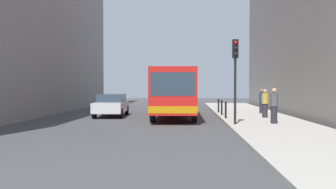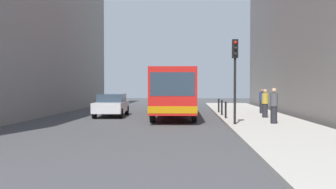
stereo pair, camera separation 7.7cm
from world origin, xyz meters
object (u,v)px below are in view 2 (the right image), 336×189
(traffic_light, at_px, (235,65))
(car_beside_bus, at_px, (112,104))
(bollard_mid, at_px, (222,108))
(car_behind_bus, at_px, (183,99))
(bus, at_px, (175,90))
(bollard_near, at_px, (226,110))
(pedestrian_far_sidewalk, at_px, (262,101))
(pedestrian_mid_sidewalk, at_px, (265,103))
(pedestrian_near_signal, at_px, (274,106))
(bollard_far, at_px, (219,106))

(traffic_light, bearing_deg, car_beside_bus, 140.38)
(car_beside_bus, relative_size, bollard_mid, 4.71)
(car_behind_bus, bearing_deg, traffic_light, 96.20)
(bus, relative_size, bollard_near, 11.64)
(car_beside_bus, distance_m, bollard_near, 7.69)
(car_behind_bus, relative_size, traffic_light, 1.10)
(car_behind_bus, height_order, bollard_mid, car_behind_bus)
(pedestrian_far_sidewalk, bearing_deg, bus, 53.56)
(traffic_light, height_order, bollard_near, traffic_light)
(pedestrian_mid_sidewalk, bearing_deg, traffic_light, 27.56)
(car_behind_bus, xyz_separation_m, bollard_mid, (2.59, -10.17, -0.16))
(bollard_mid, bearing_deg, car_behind_bus, 104.31)
(pedestrian_near_signal, bearing_deg, car_behind_bus, 37.37)
(car_beside_bus, distance_m, car_behind_bus, 10.83)
(bollard_far, xyz_separation_m, pedestrian_mid_sidewalk, (2.36, -4.10, 0.35))
(bus, distance_m, pedestrian_mid_sidewalk, 5.88)
(traffic_light, distance_m, bollard_far, 8.39)
(car_beside_bus, xyz_separation_m, traffic_light, (7.29, -6.04, 2.22))
(car_beside_bus, distance_m, pedestrian_near_signal, 10.81)
(bollard_near, height_order, pedestrian_far_sidewalk, pedestrian_far_sidewalk)
(pedestrian_near_signal, relative_size, pedestrian_far_sidewalk, 1.06)
(car_beside_bus, bearing_deg, traffic_light, 137.92)
(car_beside_bus, height_order, bollard_far, car_beside_bus)
(bus, relative_size, car_behind_bus, 2.46)
(pedestrian_near_signal, bearing_deg, bollard_near, 56.43)
(car_behind_bus, height_order, pedestrian_mid_sidewalk, pedestrian_mid_sidewalk)
(pedestrian_mid_sidewalk, bearing_deg, bollard_near, -17.53)
(bus, xyz_separation_m, pedestrian_near_signal, (5.10, -5.71, -0.70))
(pedestrian_far_sidewalk, bearing_deg, bollard_far, 28.35)
(bollard_far, height_order, pedestrian_far_sidewalk, pedestrian_far_sidewalk)
(bus, xyz_separation_m, car_beside_bus, (-4.15, -0.13, -0.94))
(traffic_light, height_order, pedestrian_near_signal, traffic_light)
(bollard_near, distance_m, pedestrian_near_signal, 3.55)
(bus, height_order, bollard_near, bus)
(bollard_near, bearing_deg, car_beside_bus, 159.24)
(bus, bearing_deg, pedestrian_far_sidewalk, -169.68)
(car_beside_bus, height_order, pedestrian_near_signal, pedestrian_near_signal)
(bus, distance_m, pedestrian_far_sidewalk, 6.06)
(traffic_light, distance_m, pedestrian_far_sidewalk, 8.10)
(bollard_far, bearing_deg, car_behind_bus, 108.40)
(bus, relative_size, pedestrian_far_sidewalk, 6.72)
(traffic_light, relative_size, bollard_far, 4.32)
(bus, height_order, car_behind_bus, bus)
(traffic_light, xyz_separation_m, pedestrian_far_sidewalk, (2.77, 7.34, -2.04))
(car_beside_bus, bearing_deg, bus, 179.30)
(traffic_light, bearing_deg, pedestrian_near_signal, 13.01)
(bollard_near, distance_m, bollard_far, 4.74)
(pedestrian_mid_sidewalk, bearing_deg, pedestrian_far_sidewalk, -131.07)
(car_beside_bus, xyz_separation_m, pedestrian_near_signal, (9.26, -5.58, 0.24))
(bus, height_order, pedestrian_far_sidewalk, bus)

